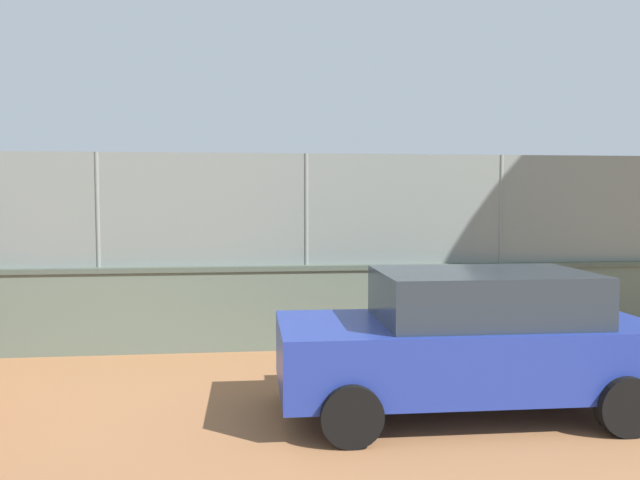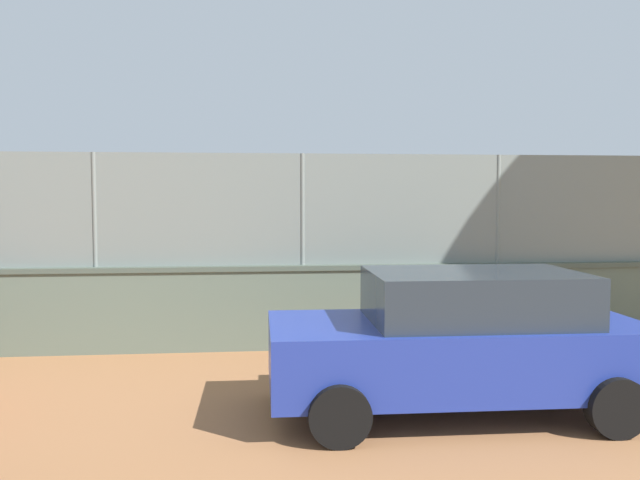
# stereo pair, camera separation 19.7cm
# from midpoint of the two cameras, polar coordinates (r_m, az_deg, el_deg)

# --- Properties ---
(ground_plane) EXTENTS (260.00, 260.00, 0.00)m
(ground_plane) POSITION_cam_midpoint_polar(r_m,az_deg,el_deg) (21.39, -4.97, -2.79)
(ground_plane) COLOR #A36B42
(perimeter_wall) EXTENTS (22.98, 1.13, 1.34)m
(perimeter_wall) POSITION_cam_midpoint_polar(r_m,az_deg,el_deg) (10.66, -9.66, -5.76)
(perimeter_wall) COLOR slate
(perimeter_wall) RESTS_ON ground_plane
(fence_panel_on_wall) EXTENTS (22.57, 0.77, 1.77)m
(fence_panel_on_wall) POSITION_cam_midpoint_polar(r_m,az_deg,el_deg) (10.52, -9.76, 2.60)
(fence_panel_on_wall) COLOR gray
(fence_panel_on_wall) RESTS_ON perimeter_wall
(player_at_service_line) EXTENTS (0.72, 1.25, 1.57)m
(player_at_service_line) POSITION_cam_midpoint_polar(r_m,az_deg,el_deg) (22.33, -7.58, -0.15)
(player_at_service_line) COLOR navy
(player_at_service_line) RESTS_ON ground_plane
(player_crossing_court) EXTENTS (0.89, 0.97, 1.63)m
(player_crossing_court) POSITION_cam_midpoint_polar(r_m,az_deg,el_deg) (15.48, 17.12, -1.86)
(player_crossing_court) COLOR #591919
(player_crossing_court) RESTS_ON ground_plane
(sports_ball) EXTENTS (0.17, 0.17, 0.17)m
(sports_ball) POSITION_cam_midpoint_polar(r_m,az_deg,el_deg) (20.37, -11.88, -0.28)
(sports_ball) COLOR white
(spare_ball_by_wall) EXTENTS (0.08, 0.08, 0.08)m
(spare_ball_by_wall) POSITION_cam_midpoint_polar(r_m,az_deg,el_deg) (12.20, -16.09, -7.68)
(spare_ball_by_wall) COLOR white
(spare_ball_by_wall) RESTS_ON ground_plane
(parked_car_blue) EXTENTS (4.18, 2.04, 1.60)m
(parked_car_blue) POSITION_cam_midpoint_polar(r_m,az_deg,el_deg) (7.65, 12.70, -8.40)
(parked_car_blue) COLOR #23389E
(parked_car_blue) RESTS_ON ground_plane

